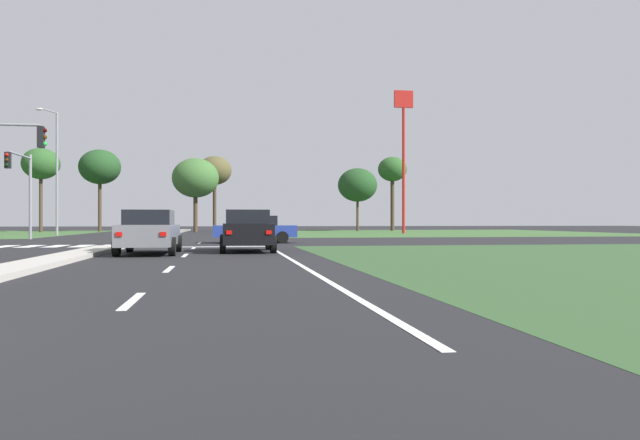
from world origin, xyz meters
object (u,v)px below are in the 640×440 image
at_px(car_blue_third, 255,229).
at_px(pedestrian_at_median, 154,220).
at_px(car_grey_second, 150,232).
at_px(treeline_sixth, 392,170).
at_px(treeline_fifth, 215,171).
at_px(street_lamp_third, 55,166).
at_px(treeline_second, 41,164).
at_px(treeline_seventh, 357,185).
at_px(fastfood_pole_sign, 403,131).
at_px(treeline_third, 100,167).
at_px(traffic_signal_far_left, 22,179).
at_px(car_black_fourth, 247,230).
at_px(treeline_fourth, 195,178).

relative_size(car_blue_third, pedestrian_at_median, 2.51).
bearing_deg(car_grey_second, treeline_sixth, 65.06).
height_order(car_grey_second, treeline_fifth, treeline_fifth).
bearing_deg(pedestrian_at_median, street_lamp_third, 150.53).
relative_size(car_blue_third, treeline_second, 0.51).
xyz_separation_m(treeline_fifth, treeline_seventh, (16.47, -0.58, -1.46)).
relative_size(fastfood_pole_sign, treeline_third, 1.48).
bearing_deg(traffic_signal_far_left, car_black_fourth, -51.08).
bearing_deg(treeline_second, treeline_fourth, -1.04).
bearing_deg(street_lamp_third, treeline_sixth, 28.79).
xyz_separation_m(traffic_signal_far_left, treeline_fifth, (11.27, 30.03, 3.06)).
height_order(car_grey_second, car_blue_third, car_grey_second).
relative_size(pedestrian_at_median, treeline_fourth, 0.22).
height_order(traffic_signal_far_left, treeline_fourth, treeline_fourth).
bearing_deg(treeline_fourth, treeline_fifth, 58.52).
distance_m(street_lamp_third, pedestrian_at_median, 13.30).
height_order(traffic_signal_far_left, treeline_seventh, treeline_seventh).
xyz_separation_m(pedestrian_at_median, treeline_seventh, (20.18, 26.07, 4.15)).
distance_m(pedestrian_at_median, treeline_fifth, 27.48).
xyz_separation_m(car_black_fourth, treeline_sixth, (19.01, 47.21, 6.43)).
bearing_deg(fastfood_pole_sign, treeline_sixth, 78.21).
distance_m(car_black_fourth, treeline_fifth, 46.92).
xyz_separation_m(car_black_fourth, pedestrian_at_median, (-5.73, 19.84, 0.40)).
distance_m(car_black_fourth, street_lamp_third, 32.59).
distance_m(car_blue_third, traffic_signal_far_left, 16.11).
distance_m(car_black_fourth, treeline_second, 48.26).
height_order(pedestrian_at_median, treeline_second, treeline_second).
bearing_deg(treeline_sixth, treeline_second, -174.62).
bearing_deg(pedestrian_at_median, car_grey_second, -68.10).
distance_m(traffic_signal_far_left, street_lamp_third, 12.51).
bearing_deg(treeline_seventh, treeline_second, -176.05).
xyz_separation_m(car_black_fourth, traffic_signal_far_left, (-13.29, 16.47, 2.95)).
height_order(treeline_second, treeline_fourth, treeline_second).
distance_m(treeline_second, treeline_fourth, 15.90).
distance_m(traffic_signal_far_left, treeline_sixth, 44.73).
height_order(car_black_fourth, treeline_second, treeline_second).
relative_size(fastfood_pole_sign, treeline_sixth, 1.52).
height_order(car_black_fourth, pedestrian_at_median, pedestrian_at_median).
xyz_separation_m(traffic_signal_far_left, treeline_second, (-6.55, 27.08, 3.32)).
xyz_separation_m(car_black_fourth, treeline_fourth, (-4.00, 43.26, 4.97)).
xyz_separation_m(traffic_signal_far_left, treeline_seventh, (27.74, 29.45, 1.59)).
relative_size(treeline_fourth, treeline_sixth, 0.90).
height_order(traffic_signal_far_left, pedestrian_at_median, traffic_signal_far_left).
bearing_deg(treeline_second, traffic_signal_far_left, -76.41).
bearing_deg(car_blue_third, treeline_sixth, -25.64).
relative_size(car_black_fourth, traffic_signal_far_left, 0.77).
height_order(street_lamp_third, treeline_fourth, street_lamp_third).
distance_m(street_lamp_third, treeline_third, 18.19).
relative_size(car_blue_third, street_lamp_third, 0.44).
height_order(car_black_fourth, treeline_fifth, treeline_fifth).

